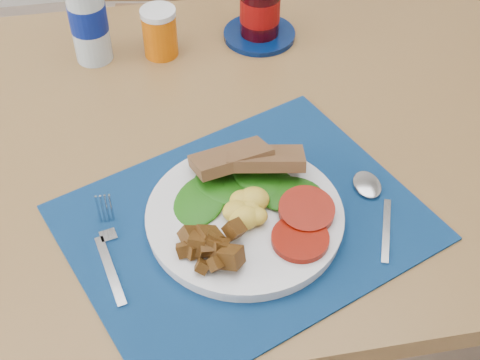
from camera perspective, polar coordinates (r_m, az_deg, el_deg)
The scene contains 9 objects.
table at distance 1.22m, azimuth -1.46°, elevation 1.08°, with size 1.40×0.90×0.75m.
chair_far at distance 1.84m, azimuth -5.60°, elevation 13.88°, with size 0.47×0.45×1.10m.
placemat at distance 1.02m, azimuth 0.40°, elevation -3.64°, with size 0.51×0.40×0.00m, color black.
breakfast_plate at distance 1.00m, azimuth 0.12°, elevation -3.02°, with size 0.29×0.29×0.07m.
fork at distance 1.00m, azimuth -11.12°, elevation -5.70°, with size 0.04×0.19×0.00m.
spoon at distance 1.06m, azimuth 11.24°, elevation -1.57°, with size 0.06×0.19×0.01m.
water_bottle at distance 1.31m, azimuth -12.98°, elevation 14.01°, with size 0.07×0.07×0.25m.
juice_glass at distance 1.33m, azimuth -6.85°, elevation 12.30°, with size 0.07×0.07×0.09m, color #D05B05.
jam_on_saucer at distance 1.37m, azimuth 1.71°, elevation 14.16°, with size 0.15×0.15×0.13m.
Camera 1 is at (-0.12, -0.66, 1.52)m, focal length 50.00 mm.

